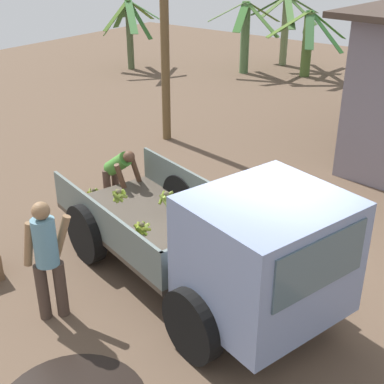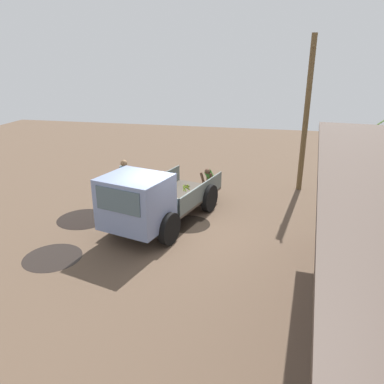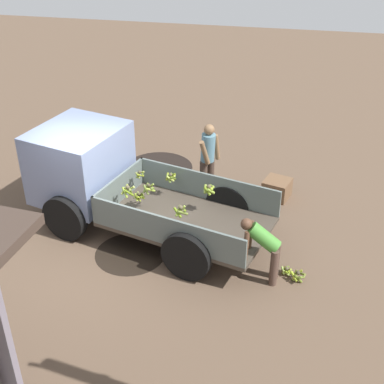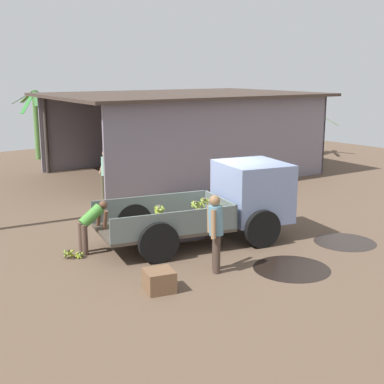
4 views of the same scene
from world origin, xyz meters
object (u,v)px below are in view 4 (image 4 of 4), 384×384
object	(u,v)px
person_foreground_visitor	(215,230)
person_worker_loading	(91,223)
person_bystander_near_shed	(106,172)
banana_bunch_on_ground_0	(79,254)
wooden_crate_0	(159,281)
cargo_truck	(235,199)
banana_bunch_on_ground_1	(68,253)

from	to	relation	value
person_foreground_visitor	person_worker_loading	size ratio (longest dim) A/B	1.39
person_bystander_near_shed	banana_bunch_on_ground_0	world-z (taller)	person_bystander_near_shed
person_foreground_visitor	wooden_crate_0	xyz separation A→B (m)	(-1.57, -0.12, -0.73)
cargo_truck	person_bystander_near_shed	size ratio (longest dim) A/B	3.08
person_foreground_visitor	banana_bunch_on_ground_1	xyz separation A→B (m)	(-2.14, 2.75, -0.82)
person_bystander_near_shed	wooden_crate_0	distance (m)	8.16
person_bystander_near_shed	banana_bunch_on_ground_0	bearing A→B (deg)	-151.32
person_worker_loading	person_foreground_visitor	bearing A→B (deg)	-57.42
person_bystander_near_shed	banana_bunch_on_ground_1	bearing A→B (deg)	-153.77
person_foreground_visitor	banana_bunch_on_ground_0	bearing A→B (deg)	-16.70
person_worker_loading	person_bystander_near_shed	distance (m)	5.50
cargo_truck	wooden_crate_0	xyz separation A→B (m)	(-3.53, -1.60, -0.83)
person_bystander_near_shed	person_worker_loading	bearing A→B (deg)	-148.85
cargo_truck	person_worker_loading	bearing A→B (deg)	174.33
person_bystander_near_shed	banana_bunch_on_ground_0	size ratio (longest dim) A/B	7.85
wooden_crate_0	banana_bunch_on_ground_0	bearing A→B (deg)	97.44
cargo_truck	person_bystander_near_shed	bearing A→B (deg)	109.40
person_worker_loading	banana_bunch_on_ground_0	bearing A→B (deg)	-151.03
cargo_truck	person_bystander_near_shed	distance (m)	5.92
banana_bunch_on_ground_0	person_worker_loading	bearing A→B (deg)	24.38
person_worker_loading	banana_bunch_on_ground_1	bearing A→B (deg)	-170.34
person_foreground_visitor	banana_bunch_on_ground_0	distance (m)	3.36
cargo_truck	person_foreground_visitor	bearing A→B (deg)	-127.63
wooden_crate_0	person_bystander_near_shed	bearing A→B (deg)	67.44
person_worker_loading	wooden_crate_0	xyz separation A→B (m)	(-0.08, -2.93, -0.52)
person_worker_loading	banana_bunch_on_ground_0	world-z (taller)	person_worker_loading
cargo_truck	banana_bunch_on_ground_1	distance (m)	4.39
person_foreground_visitor	banana_bunch_on_ground_1	world-z (taller)	person_foreground_visitor
person_worker_loading	wooden_crate_0	bearing A→B (deg)	-86.97
person_foreground_visitor	person_worker_loading	xyz separation A→B (m)	(-1.49, 2.81, -0.21)
cargo_truck	wooden_crate_0	bearing A→B (deg)	-140.29
person_bystander_near_shed	banana_bunch_on_ground_1	xyz separation A→B (m)	(-3.68, -4.63, -0.80)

